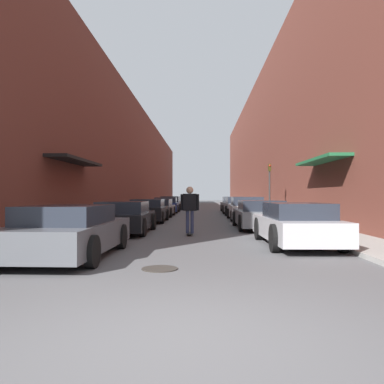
{
  "coord_description": "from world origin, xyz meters",
  "views": [
    {
      "loc": [
        0.2,
        -3.73,
        1.43
      ],
      "look_at": [
        -0.19,
        10.27,
        1.55
      ],
      "focal_mm": 35.0,
      "sensor_mm": 36.0,
      "label": 1
    }
  ],
  "objects_px": {
    "parked_car_left_0": "(70,231)",
    "parked_car_left_1": "(124,217)",
    "parked_car_left_3": "(159,208)",
    "parked_car_left_5": "(171,203)",
    "parked_car_right_0": "(296,224)",
    "traffic_light": "(270,184)",
    "parked_car_right_2": "(246,209)",
    "parked_car_right_3": "(237,206)",
    "parked_car_left_4": "(166,205)",
    "skateboarder": "(190,205)",
    "parked_car_right_4": "(233,204)",
    "manhole_cover": "(160,269)",
    "parked_car_left_2": "(148,211)",
    "parked_car_right_1": "(260,215)"
  },
  "relations": [
    {
      "from": "parked_car_right_4",
      "to": "parked_car_right_1",
      "type": "bearing_deg",
      "value": -90.62
    },
    {
      "from": "parked_car_left_5",
      "to": "parked_car_right_0",
      "type": "relative_size",
      "value": 0.92
    },
    {
      "from": "manhole_cover",
      "to": "skateboarder",
      "type": "bearing_deg",
      "value": 86.46
    },
    {
      "from": "parked_car_left_3",
      "to": "skateboarder",
      "type": "distance_m",
      "value": 11.95
    },
    {
      "from": "parked_car_left_1",
      "to": "parked_car_right_4",
      "type": "height_order",
      "value": "parked_car_right_4"
    },
    {
      "from": "traffic_light",
      "to": "parked_car_right_2",
      "type": "bearing_deg",
      "value": -145.71
    },
    {
      "from": "parked_car_left_4",
      "to": "parked_car_right_0",
      "type": "distance_m",
      "value": 20.57
    },
    {
      "from": "traffic_light",
      "to": "parked_car_right_3",
      "type": "bearing_deg",
      "value": 110.8
    },
    {
      "from": "parked_car_left_0",
      "to": "parked_car_left_2",
      "type": "distance_m",
      "value": 11.37
    },
    {
      "from": "parked_car_right_3",
      "to": "manhole_cover",
      "type": "height_order",
      "value": "parked_car_right_3"
    },
    {
      "from": "parked_car_left_3",
      "to": "manhole_cover",
      "type": "xyz_separation_m",
      "value": [
        2.08,
        -17.79,
        -0.57
      ]
    },
    {
      "from": "parked_car_left_1",
      "to": "parked_car_left_5",
      "type": "bearing_deg",
      "value": 90.16
    },
    {
      "from": "parked_car_left_4",
      "to": "parked_car_right_0",
      "type": "height_order",
      "value": "parked_car_left_4"
    },
    {
      "from": "parked_car_left_5",
      "to": "parked_car_left_1",
      "type": "bearing_deg",
      "value": -89.84
    },
    {
      "from": "parked_car_right_4",
      "to": "parked_car_left_4",
      "type": "bearing_deg",
      "value": -161.71
    },
    {
      "from": "parked_car_left_3",
      "to": "parked_car_left_0",
      "type": "bearing_deg",
      "value": -90.54
    },
    {
      "from": "parked_car_left_2",
      "to": "traffic_light",
      "type": "distance_m",
      "value": 7.65
    },
    {
      "from": "parked_car_left_1",
      "to": "parked_car_right_1",
      "type": "height_order",
      "value": "parked_car_right_1"
    },
    {
      "from": "parked_car_right_2",
      "to": "parked_car_right_4",
      "type": "distance_m",
      "value": 10.66
    },
    {
      "from": "parked_car_left_5",
      "to": "parked_car_right_3",
      "type": "distance_m",
      "value": 10.25
    },
    {
      "from": "parked_car_left_4",
      "to": "parked_car_right_3",
      "type": "bearing_deg",
      "value": -33.34
    },
    {
      "from": "manhole_cover",
      "to": "parked_car_right_4",
      "type": "bearing_deg",
      "value": 82.16
    },
    {
      "from": "parked_car_right_1",
      "to": "traffic_light",
      "type": "relative_size",
      "value": 1.45
    },
    {
      "from": "parked_car_left_2",
      "to": "manhole_cover",
      "type": "xyz_separation_m",
      "value": [
        2.06,
        -12.71,
        -0.59
      ]
    },
    {
      "from": "parked_car_left_3",
      "to": "parked_car_right_4",
      "type": "xyz_separation_m",
      "value": [
        5.54,
        7.32,
        0.05
      ]
    },
    {
      "from": "parked_car_left_4",
      "to": "traffic_light",
      "type": "relative_size",
      "value": 1.44
    },
    {
      "from": "parked_car_left_0",
      "to": "parked_car_right_3",
      "type": "distance_m",
      "value": 19.17
    },
    {
      "from": "parked_car_right_1",
      "to": "skateboarder",
      "type": "height_order",
      "value": "skateboarder"
    },
    {
      "from": "parked_car_left_2",
      "to": "parked_car_right_4",
      "type": "distance_m",
      "value": 13.58
    },
    {
      "from": "parked_car_left_0",
      "to": "parked_car_right_3",
      "type": "xyz_separation_m",
      "value": [
        5.54,
        18.36,
        0.04
      ]
    },
    {
      "from": "parked_car_right_4",
      "to": "parked_car_right_2",
      "type": "bearing_deg",
      "value": -90.56
    },
    {
      "from": "parked_car_right_3",
      "to": "parked_car_left_2",
      "type": "bearing_deg",
      "value": -127.52
    },
    {
      "from": "parked_car_left_0",
      "to": "parked_car_left_5",
      "type": "xyz_separation_m",
      "value": [
        0.05,
        27.0,
        0.04
      ]
    },
    {
      "from": "parked_car_left_5",
      "to": "parked_car_right_3",
      "type": "xyz_separation_m",
      "value": [
        5.49,
        -8.65,
        0.0
      ]
    },
    {
      "from": "parked_car_right_1",
      "to": "manhole_cover",
      "type": "distance_m",
      "value": 9.47
    },
    {
      "from": "parked_car_left_4",
      "to": "skateboarder",
      "type": "xyz_separation_m",
      "value": [
        2.51,
        -17.16,
        0.46
      ]
    },
    {
      "from": "parked_car_right_4",
      "to": "manhole_cover",
      "type": "bearing_deg",
      "value": -97.84
    },
    {
      "from": "parked_car_left_5",
      "to": "traffic_light",
      "type": "distance_m",
      "value": 14.74
    },
    {
      "from": "parked_car_right_1",
      "to": "parked_car_right_3",
      "type": "height_order",
      "value": "parked_car_right_3"
    },
    {
      "from": "parked_car_left_5",
      "to": "skateboarder",
      "type": "height_order",
      "value": "skateboarder"
    },
    {
      "from": "parked_car_left_2",
      "to": "parked_car_left_5",
      "type": "distance_m",
      "value": 15.63
    },
    {
      "from": "parked_car_left_4",
      "to": "parked_car_right_3",
      "type": "relative_size",
      "value": 1.03
    },
    {
      "from": "parked_car_left_0",
      "to": "parked_car_left_1",
      "type": "height_order",
      "value": "parked_car_left_0"
    },
    {
      "from": "parked_car_right_1",
      "to": "parked_car_right_4",
      "type": "bearing_deg",
      "value": 89.38
    },
    {
      "from": "traffic_light",
      "to": "parked_car_right_4",
      "type": "bearing_deg",
      "value": 98.49
    },
    {
      "from": "parked_car_left_0",
      "to": "parked_car_left_4",
      "type": "height_order",
      "value": "parked_car_left_4"
    },
    {
      "from": "parked_car_left_4",
      "to": "parked_car_right_2",
      "type": "relative_size",
      "value": 0.97
    },
    {
      "from": "parked_car_left_4",
      "to": "traffic_light",
      "type": "distance_m",
      "value": 10.58
    },
    {
      "from": "parked_car_left_3",
      "to": "skateboarder",
      "type": "bearing_deg",
      "value": -78.1
    },
    {
      "from": "parked_car_right_0",
      "to": "parked_car_right_1",
      "type": "relative_size",
      "value": 0.94
    }
  ]
}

